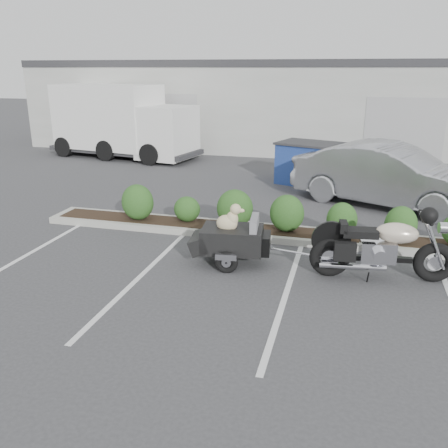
% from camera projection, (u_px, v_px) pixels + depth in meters
% --- Properties ---
extents(ground, '(90.00, 90.00, 0.00)m').
position_uv_depth(ground, '(227.00, 272.00, 8.93)').
color(ground, '#38383A').
rests_on(ground, ground).
extents(planter_kerb, '(12.00, 1.00, 0.15)m').
position_uv_depth(planter_kerb, '(295.00, 235.00, 10.68)').
color(planter_kerb, '#9E9E93').
rests_on(planter_kerb, ground).
extents(building, '(26.00, 10.00, 4.00)m').
position_uv_depth(building, '(313.00, 103.00, 23.90)').
color(building, '#9EA099').
rests_on(building, ground).
extents(motorcycle, '(2.58, 0.97, 1.48)m').
position_uv_depth(motorcycle, '(382.00, 249.00, 8.46)').
color(motorcycle, black).
rests_on(motorcycle, ground).
extents(pet_trailer, '(2.08, 1.17, 1.23)m').
position_uv_depth(pet_trailer, '(231.00, 238.00, 9.19)').
color(pet_trailer, black).
rests_on(pet_trailer, ground).
extents(sedan, '(5.50, 3.76, 1.72)m').
position_uv_depth(sedan, '(389.00, 176.00, 12.97)').
color(sedan, '#A6A8AD').
rests_on(sedan, ground).
extents(dumpster, '(2.42, 2.01, 1.37)m').
position_uv_depth(dumpster, '(310.00, 163.00, 15.54)').
color(dumpster, navy).
rests_on(dumpster, ground).
extents(delivery_truck, '(6.85, 3.28, 3.01)m').
position_uv_depth(delivery_truck, '(123.00, 123.00, 20.03)').
color(delivery_truck, silver).
rests_on(delivery_truck, ground).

